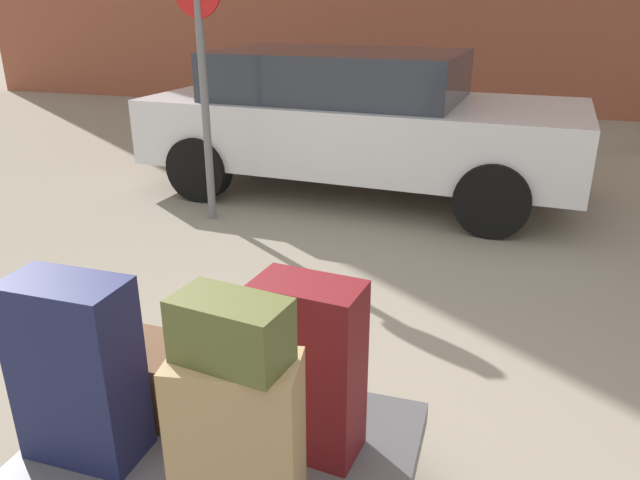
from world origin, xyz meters
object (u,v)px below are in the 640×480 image
at_px(suitcase_tan_stacked_top, 238,442).
at_px(luggage_cart, 227,454).
at_px(duffel_bag_olive_topmost_pile, 231,331).
at_px(no_parking_sign, 202,62).
at_px(duffel_bag_brown_front_left, 143,375).
at_px(suitcase_maroon_front_right, 309,369).
at_px(parked_car, 356,119).
at_px(suitcase_navy_rear_right, 77,370).

bearing_deg(suitcase_tan_stacked_top, luggage_cart, 115.06).
height_order(duffel_bag_olive_topmost_pile, no_parking_sign, no_parking_sign).
bearing_deg(luggage_cart, duffel_bag_brown_front_left, 166.09).
bearing_deg(no_parking_sign, duffel_bag_brown_front_left, -67.83).
relative_size(suitcase_maroon_front_right, parked_car, 0.15).
relative_size(suitcase_navy_rear_right, parked_car, 0.15).
distance_m(duffel_bag_brown_front_left, parked_car, 4.26).
xyz_separation_m(suitcase_tan_stacked_top, suitcase_navy_rear_right, (-0.65, 0.12, 0.05)).
bearing_deg(duffel_bag_brown_front_left, luggage_cart, -11.78).
height_order(luggage_cart, parked_car, parked_car).
xyz_separation_m(suitcase_tan_stacked_top, no_parking_sign, (-1.83, 3.41, 0.76)).
bearing_deg(parked_car, no_parking_sign, -129.82).
relative_size(suitcase_tan_stacked_top, duffel_bag_olive_topmost_pile, 1.78).
xyz_separation_m(parked_car, no_parking_sign, (-1.04, -1.25, 0.63)).
height_order(luggage_cart, suitcase_tan_stacked_top, suitcase_tan_stacked_top).
height_order(suitcase_tan_stacked_top, suitcase_maroon_front_right, suitcase_maroon_front_right).
bearing_deg(no_parking_sign, suitcase_maroon_front_right, -57.52).
bearing_deg(suitcase_navy_rear_right, suitcase_maroon_front_right, 19.32).
bearing_deg(duffel_bag_olive_topmost_pile, no_parking_sign, 126.81).
height_order(duffel_bag_brown_front_left, parked_car, parked_car).
relative_size(suitcase_maroon_front_right, no_parking_sign, 0.30).
bearing_deg(luggage_cart, suitcase_maroon_front_right, 12.08).
bearing_deg(duffel_bag_brown_front_left, parked_car, 94.58).
bearing_deg(no_parking_sign, suitcase_tan_stacked_top, -61.79).
xyz_separation_m(suitcase_navy_rear_right, no_parking_sign, (-1.17, 3.29, 0.71)).
relative_size(suitcase_maroon_front_right, duffel_bag_olive_topmost_pile, 2.04).
bearing_deg(suitcase_maroon_front_right, parked_car, 108.23).
distance_m(duffel_bag_brown_front_left, no_parking_sign, 3.36).
bearing_deg(suitcase_navy_rear_right, duffel_bag_olive_topmost_pile, -9.56).
bearing_deg(parked_car, suitcase_tan_stacked_top, -80.40).
relative_size(suitcase_tan_stacked_top, suitcase_navy_rear_right, 0.85).
distance_m(suitcase_tan_stacked_top, duffel_bag_brown_front_left, 0.74).
bearing_deg(duffel_bag_brown_front_left, suitcase_navy_rear_right, -97.52).
distance_m(suitcase_tan_stacked_top, duffel_bag_olive_topmost_pile, 0.39).
distance_m(duffel_bag_olive_topmost_pile, no_parking_sign, 3.88).
xyz_separation_m(suitcase_maroon_front_right, duffel_bag_brown_front_left, (-0.71, 0.03, -0.19)).
xyz_separation_m(luggage_cart, suitcase_navy_rear_right, (-0.45, -0.19, 0.41)).
height_order(suitcase_tan_stacked_top, duffel_bag_olive_topmost_pile, duffel_bag_olive_topmost_pile).
distance_m(luggage_cart, suitcase_tan_stacked_top, 0.51).
bearing_deg(suitcase_maroon_front_right, luggage_cart, -161.44).
bearing_deg(duffel_bag_olive_topmost_pile, duffel_bag_brown_front_left, 154.65).
xyz_separation_m(suitcase_maroon_front_right, no_parking_sign, (-1.93, 3.03, 0.72)).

